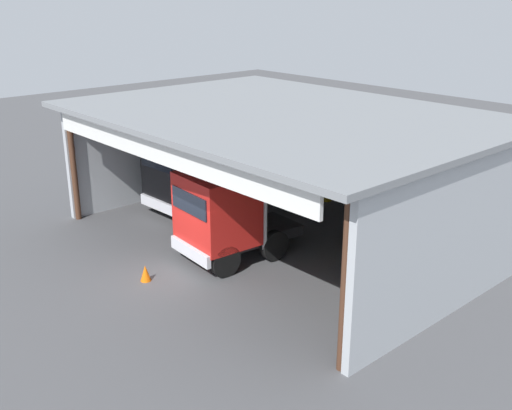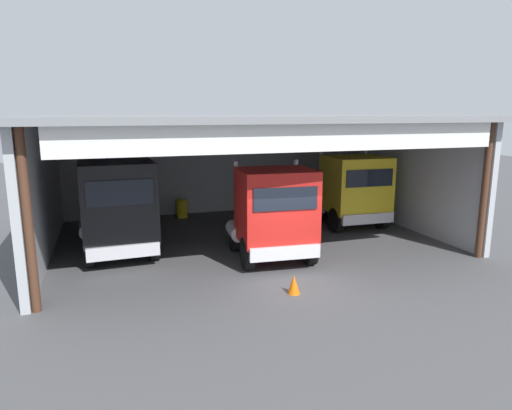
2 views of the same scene
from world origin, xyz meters
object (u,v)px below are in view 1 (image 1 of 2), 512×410
Objects in this scene: truck_black_left_bay at (187,170)px; truck_yellow_center_right_bay at (403,231)px; tool_cart at (399,212)px; truck_red_center_bay at (223,215)px; oil_drum at (326,191)px; traffic_cone at (145,273)px.

truck_black_left_bay is 1.10× the size of truck_yellow_center_right_bay.
tool_cart is at bearing -52.16° from truck_yellow_center_right_bay.
truck_red_center_bay is 8.01m from tool_cart.
tool_cart is at bearing -100.33° from truck_red_center_bay.
truck_black_left_bay is 6.51m from oil_drum.
oil_drum is 1.59× the size of traffic_cone.
truck_black_left_bay is 5.50m from truck_red_center_bay.
truck_yellow_center_right_bay is at bearing -30.78° from oil_drum.
truck_red_center_bay reaches higher than oil_drum.
truck_black_left_bay reaches higher than traffic_cone.
truck_red_center_bay is 6.14m from truck_yellow_center_right_bay.
truck_black_left_bay is 5.81× the size of oil_drum.
oil_drum reaches higher than traffic_cone.
truck_yellow_center_right_bay is 5.29× the size of oil_drum.
truck_yellow_center_right_bay reaches higher than truck_red_center_bay.
oil_drum is (3.13, 5.54, -1.39)m from truck_black_left_bay.
truck_yellow_center_right_bay reaches higher than oil_drum.
traffic_cone is (-5.53, -6.45, -1.42)m from truck_yellow_center_right_bay.
traffic_cone is at bearing 86.00° from truck_red_center_bay.
truck_black_left_bay is at bearing 9.48° from truck_yellow_center_right_bay.
oil_drum is 0.89× the size of tool_cart.
truck_black_left_bay is 9.22× the size of traffic_cone.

